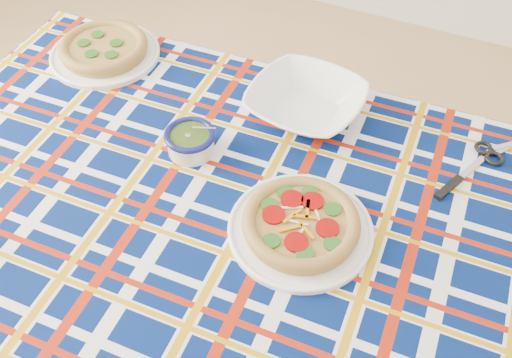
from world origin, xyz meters
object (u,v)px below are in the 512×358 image
at_px(serving_bowl, 306,103).
at_px(main_focaccia_plate, 301,223).
at_px(dining_table, 224,219).
at_px(pesto_bowl, 190,140).

bearing_deg(serving_bowl, main_focaccia_plate, -69.79).
distance_m(dining_table, main_focaccia_plate, 0.20).
height_order(dining_table, main_focaccia_plate, main_focaccia_plate).
height_order(main_focaccia_plate, pesto_bowl, pesto_bowl).
height_order(main_focaccia_plate, serving_bowl, serving_bowl).
relative_size(dining_table, main_focaccia_plate, 5.07).
bearing_deg(dining_table, pesto_bowl, 140.66).
relative_size(main_focaccia_plate, pesto_bowl, 2.59).
xyz_separation_m(dining_table, pesto_bowl, (-0.12, 0.09, 0.10)).
distance_m(pesto_bowl, serving_bowl, 0.28).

